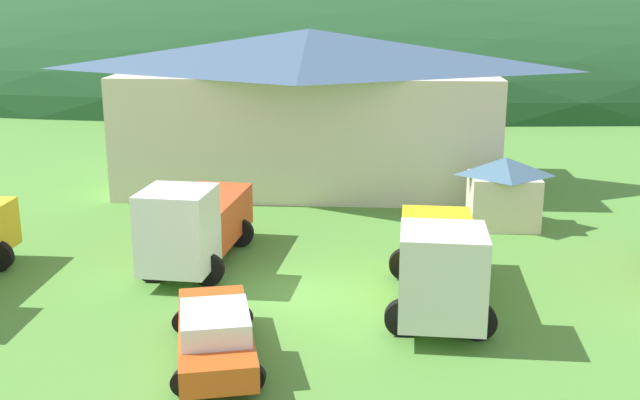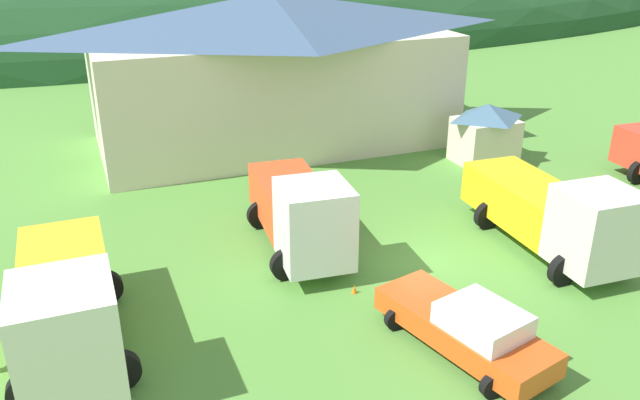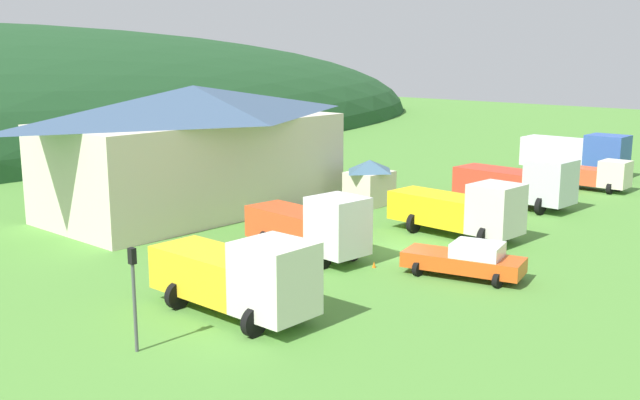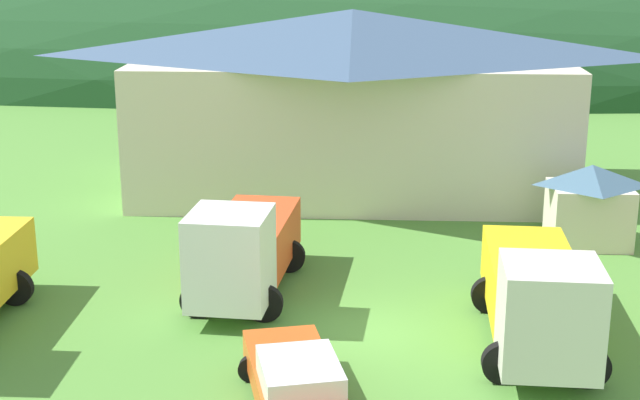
{
  "view_description": "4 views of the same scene",
  "coord_description": "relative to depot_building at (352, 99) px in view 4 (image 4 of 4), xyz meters",
  "views": [
    {
      "loc": [
        2.38,
        -23.3,
        9.5
      ],
      "look_at": [
        0.46,
        5.08,
        1.86
      ],
      "focal_mm": 42.77,
      "sensor_mm": 36.0,
      "label": 1
    },
    {
      "loc": [
        -10.92,
        -17.24,
        11.06
      ],
      "look_at": [
        -3.21,
        2.28,
        2.04
      ],
      "focal_mm": 36.04,
      "sensor_mm": 36.0,
      "label": 2
    },
    {
      "loc": [
        -30.15,
        -21.52,
        10.18
      ],
      "look_at": [
        -0.71,
        4.83,
        2.1
      ],
      "focal_mm": 41.77,
      "sensor_mm": 36.0,
      "label": 3
    },
    {
      "loc": [
        -0.12,
        -24.16,
        10.89
      ],
      "look_at": [
        -1.59,
        4.14,
        2.72
      ],
      "focal_mm": 51.47,
      "sensor_mm": 36.0,
      "label": 4
    }
  ],
  "objects": [
    {
      "name": "ground_plane",
      "position": [
        0.78,
        -15.32,
        -4.08
      ],
      "size": [
        200.0,
        200.0,
        0.0
      ],
      "primitive_type": "plane",
      "color": "#518C38"
    },
    {
      "name": "forested_hill_backdrop",
      "position": [
        0.78,
        48.41,
        -4.08
      ],
      "size": [
        158.75,
        60.0,
        26.18
      ],
      "primitive_type": "ellipsoid",
      "color": "#1E4723",
      "rests_on": "ground"
    },
    {
      "name": "depot_building",
      "position": [
        0.0,
        0.0,
        0.0
      ],
      "size": [
        19.75,
        9.76,
        7.92
      ],
      "color": "beige",
      "rests_on": "ground"
    },
    {
      "name": "play_shed_cream",
      "position": [
        8.8,
        -7.07,
        -2.54
      ],
      "size": [
        3.05,
        2.52,
        2.99
      ],
      "color": "beige",
      "rests_on": "ground"
    },
    {
      "name": "heavy_rig_white",
      "position": [
        -3.09,
        -12.87,
        -2.45
      ],
      "size": [
        3.44,
        7.14,
        3.29
      ],
      "rotation": [
        0.0,
        0.0,
        -1.66
      ],
      "color": "white",
      "rests_on": "ground"
    },
    {
      "name": "flatbed_truck_yellow",
      "position": [
        5.34,
        -16.24,
        -2.49
      ],
      "size": [
        3.42,
        7.69,
        3.22
      ],
      "rotation": [
        0.0,
        0.0,
        -1.62
      ],
      "color": "silver",
      "rests_on": "ground"
    },
    {
      "name": "service_pickup_orange",
      "position": [
        -0.88,
        -20.22,
        -3.25
      ],
      "size": [
        3.17,
        5.69,
        1.66
      ],
      "rotation": [
        0.0,
        0.0,
        -1.33
      ],
      "color": "#D9501A",
      "rests_on": "ground"
    },
    {
      "name": "traffic_cone_near_pickup",
      "position": [
        -4.29,
        -14.29,
        -4.08
      ],
      "size": [
        0.36,
        0.36,
        0.47
      ],
      "primitive_type": "cone",
      "color": "orange",
      "rests_on": "ground"
    },
    {
      "name": "traffic_cone_mid_row",
      "position": [
        -2.46,
        -16.2,
        -4.08
      ],
      "size": [
        0.36,
        0.36,
        0.6
      ],
      "primitive_type": "cone",
      "color": "orange",
      "rests_on": "ground"
    }
  ]
}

